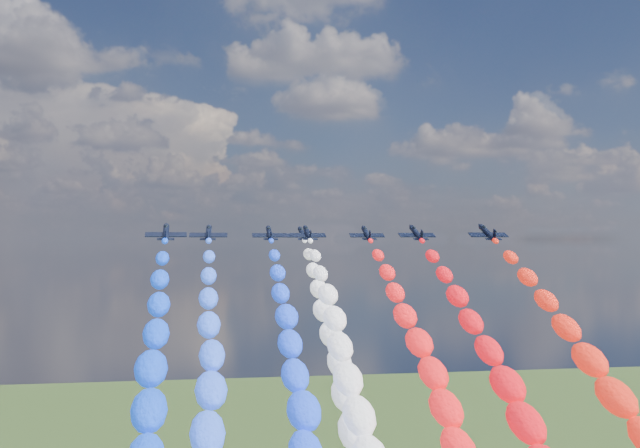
{
  "coord_description": "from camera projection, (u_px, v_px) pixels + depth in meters",
  "views": [
    {
      "loc": [
        -25.32,
        -157.44,
        102.83
      ],
      "look_at": [
        0.0,
        4.0,
        106.16
      ],
      "focal_mm": 41.98,
      "sensor_mm": 36.0,
      "label": 1
    }
  ],
  "objects": [
    {
      "name": "jet_2",
      "position": [
        270.0,
        234.0,
        174.42
      ],
      "size": [
        8.15,
        11.05,
        6.14
      ],
      "primitive_type": null,
      "rotation": [
        0.37,
        0.0,
        -0.0
      ],
      "color": "black"
    },
    {
      "name": "trail_7",
      "position": [
        634.0,
        440.0,
        103.33
      ],
      "size": [
        6.74,
        105.35,
        61.58
      ],
      "primitive_type": null,
      "color": "red"
    },
    {
      "name": "jet_3",
      "position": [
        308.0,
        233.0,
        171.22
      ],
      "size": [
        8.42,
        11.25,
        6.14
      ],
      "primitive_type": null,
      "rotation": [
        0.37,
        0.0,
        0.03
      ],
      "color": "black"
    },
    {
      "name": "trail_3",
      "position": [
        355.0,
        415.0,
        117.66
      ],
      "size": [
        6.74,
        105.35,
        61.58
      ],
      "primitive_type": null,
      "color": "white"
    },
    {
      "name": "trail_6",
      "position": [
        517.0,
        422.0,
        113.23
      ],
      "size": [
        6.74,
        105.35,
        61.58
      ],
      "primitive_type": null,
      "color": "red"
    },
    {
      "name": "jet_6",
      "position": [
        416.0,
        233.0,
        166.79
      ],
      "size": [
        8.35,
        11.2,
        6.14
      ],
      "primitive_type": null,
      "rotation": [
        0.37,
        0.0,
        0.02
      ],
      "color": "black"
    },
    {
      "name": "trail_2",
      "position": [
        298.0,
        411.0,
        120.86
      ],
      "size": [
        6.74,
        105.35,
        61.58
      ],
      "primitive_type": null,
      "color": "blue"
    },
    {
      "name": "jet_1",
      "position": [
        208.0,
        233.0,
        161.5
      ],
      "size": [
        8.66,
        11.43,
        6.14
      ],
      "primitive_type": null,
      "rotation": [
        0.37,
        0.0,
        -0.05
      ],
      "color": "black"
    },
    {
      "name": "jet_5",
      "position": [
        367.0,
        234.0,
        176.35
      ],
      "size": [
        8.33,
        11.19,
        6.14
      ],
      "primitive_type": null,
      "rotation": [
        0.37,
        0.0,
        -0.02
      ],
      "color": "black"
    },
    {
      "name": "trail_5",
      "position": [
        437.0,
        408.0,
        122.8
      ],
      "size": [
        6.74,
        105.35,
        61.58
      ],
      "primitive_type": null,
      "color": "red"
    },
    {
      "name": "jet_7",
      "position": [
        487.0,
        233.0,
        156.89
      ],
      "size": [
        8.15,
        11.06,
        6.14
      ],
      "primitive_type": null,
      "rotation": [
        0.37,
        0.0,
        -0.0
      ],
      "color": "black"
    },
    {
      "name": "jet_4",
      "position": [
        302.0,
        234.0,
        187.04
      ],
      "size": [
        8.54,
        11.34,
        6.14
      ],
      "primitive_type": null,
      "rotation": [
        0.37,
        0.0,
        0.04
      ],
      "color": "black"
    },
    {
      "name": "trail_1",
      "position": [
        211.0,
        431.0,
        107.95
      ],
      "size": [
        6.74,
        105.35,
        61.58
      ],
      "primitive_type": null,
      "color": "blue"
    },
    {
      "name": "jet_0",
      "position": [
        166.0,
        233.0,
        148.95
      ],
      "size": [
        8.45,
        11.28,
        6.14
      ],
      "primitive_type": null,
      "rotation": [
        0.37,
        0.0,
        0.03
      ],
      "color": "black"
    },
    {
      "name": "trail_4",
      "position": [
        342.0,
        394.0,
        133.48
      ],
      "size": [
        6.74,
        105.35,
        61.58
      ],
      "primitive_type": null,
      "color": "white"
    }
  ]
}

